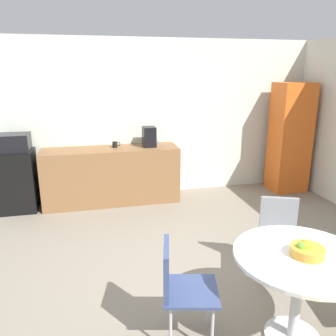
{
  "coord_description": "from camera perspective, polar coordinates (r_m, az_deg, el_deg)",
  "views": [
    {
      "loc": [
        -0.87,
        -2.69,
        2.09
      ],
      "look_at": [
        0.03,
        1.17,
        0.95
      ],
      "focal_mm": 36.36,
      "sensor_mm": 36.0,
      "label": 1
    }
  ],
  "objects": [
    {
      "name": "mug_green",
      "position": [
        5.52,
        -8.86,
        3.91
      ],
      "size": [
        0.13,
        0.08,
        0.09
      ],
      "color": "black",
      "rests_on": "counter_block"
    },
    {
      "name": "ground_plane",
      "position": [
        3.51,
        4.17,
        -20.51
      ],
      "size": [
        6.0,
        6.0,
        0.0
      ],
      "primitive_type": "plane",
      "color": "gray"
    },
    {
      "name": "fruit_bowl",
      "position": [
        2.81,
        22.24,
        -12.64
      ],
      "size": [
        0.25,
        0.25,
        0.11
      ],
      "color": "gold",
      "rests_on": "round_table"
    },
    {
      "name": "round_table",
      "position": [
        2.9,
        21.19,
        -16.07
      ],
      "size": [
        1.02,
        1.02,
        0.76
      ],
      "color": "silver",
      "rests_on": "ground_plane"
    },
    {
      "name": "mug_white",
      "position": [
        5.61,
        -2.43,
        4.29
      ],
      "size": [
        0.13,
        0.08,
        0.09
      ],
      "color": "#3F66BF",
      "rests_on": "counter_block"
    },
    {
      "name": "wall_back",
      "position": [
        5.81,
        -4.43,
        8.19
      ],
      "size": [
        6.0,
        0.1,
        2.6
      ],
      "primitive_type": "cube",
      "color": "silver",
      "rests_on": "ground_plane"
    },
    {
      "name": "counter_block",
      "position": [
        5.59,
        -9.43,
        -1.23
      ],
      "size": [
        2.15,
        0.6,
        0.9
      ],
      "primitive_type": "cube",
      "color": "brown",
      "rests_on": "ground_plane"
    },
    {
      "name": "microwave",
      "position": [
        5.55,
        -24.6,
        3.88
      ],
      "size": [
        0.48,
        0.38,
        0.26
      ],
      "primitive_type": "cube",
      "color": "black",
      "rests_on": "mini_fridge"
    },
    {
      "name": "locker_cabinet",
      "position": [
        6.36,
        19.75,
        4.76
      ],
      "size": [
        0.6,
        0.5,
        1.9
      ],
      "primitive_type": "cube",
      "color": "orange",
      "rests_on": "ground_plane"
    },
    {
      "name": "chair_navy",
      "position": [
        2.77,
        1.74,
        -18.47
      ],
      "size": [
        0.51,
        0.51,
        0.83
      ],
      "color": "silver",
      "rests_on": "ground_plane"
    },
    {
      "name": "mini_fridge",
      "position": [
        5.69,
        -23.9,
        -1.97
      ],
      "size": [
        0.54,
        0.54,
        0.93
      ],
      "primitive_type": "cube",
      "color": "black",
      "rests_on": "ground_plane"
    },
    {
      "name": "coffee_maker",
      "position": [
        5.51,
        -3.18,
        5.26
      ],
      "size": [
        0.2,
        0.24,
        0.32
      ],
      "primitive_type": "cube",
      "color": "black",
      "rests_on": "counter_block"
    },
    {
      "name": "chair_gray",
      "position": [
        3.74,
        18.1,
        -9.64
      ],
      "size": [
        0.55,
        0.55,
        0.83
      ],
      "color": "silver",
      "rests_on": "ground_plane"
    }
  ]
}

